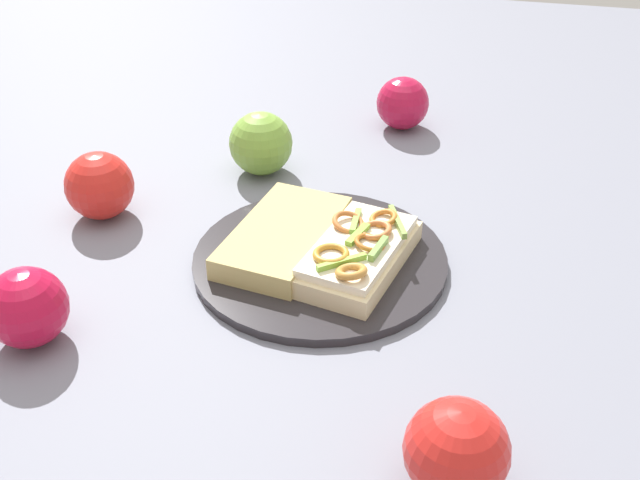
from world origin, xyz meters
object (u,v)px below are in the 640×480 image
bread_slice_side (284,237)px  apple_2 (261,143)px  sandwich (358,253)px  apple_4 (403,103)px  plate (320,260)px  apple_1 (456,451)px  apple_3 (99,186)px  apple_0 (27,307)px

bread_slice_side → apple_2: 0.19m
sandwich → apple_4: apple_4 is taller
plate → apple_1: size_ratio=3.41×
apple_1 → apple_2: (-0.44, -0.28, 0.00)m
plate → apple_4: 0.35m
apple_3 → apple_4: 0.43m
apple_0 → sandwich: bearing=121.7°
apple_2 → sandwich: bearing=40.1°
apple_0 → apple_4: apple_0 is taller
plate → apple_3: 0.27m
apple_0 → apple_4: bearing=153.2°
sandwich → apple_1: (0.25, 0.12, 0.01)m
bread_slice_side → apple_0: 0.27m
sandwich → apple_0: apple_0 is taller
plate → apple_2: (-0.18, -0.12, 0.03)m
apple_3 → apple_2: bearing=133.8°
apple_0 → plate: bearing=127.6°
apple_2 → apple_3: 0.20m
bread_slice_side → apple_1: 0.34m
bread_slice_side → apple_2: apple_2 is taller
plate → bread_slice_side: (-0.01, -0.04, 0.02)m
plate → apple_0: apple_0 is taller
sandwich → apple_2: (-0.19, -0.16, 0.01)m
plate → bread_slice_side: 0.05m
apple_1 → apple_4: apple_1 is taller
sandwich → apple_1: bearing=38.0°
bread_slice_side → apple_0: apple_0 is taller
apple_0 → apple_4: size_ratio=1.02×
bread_slice_side → apple_3: (-0.03, -0.22, 0.02)m
apple_0 → apple_1: bearing=78.4°
apple_4 → plate: bearing=-5.9°
apple_3 → bread_slice_side: bearing=82.5°
apple_0 → apple_3: bearing=-170.6°
sandwich → bread_slice_side: 0.09m
apple_0 → apple_3: 0.22m
apple_3 → apple_4: apple_3 is taller
bread_slice_side → apple_1: (0.27, 0.20, 0.02)m
apple_1 → apple_3: same height
sandwich → apple_0: bearing=-45.9°
bread_slice_side → plate: bearing=86.7°
sandwich → apple_3: 0.31m
apple_4 → apple_1: bearing=11.6°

